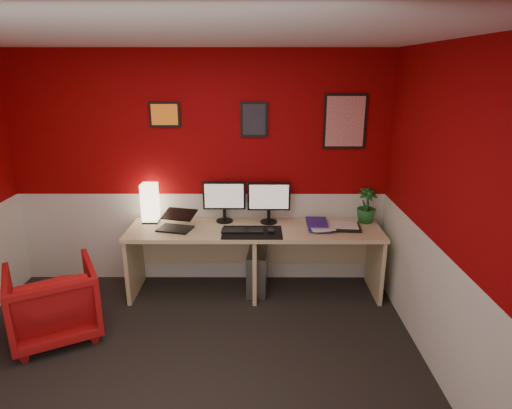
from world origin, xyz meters
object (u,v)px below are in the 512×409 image
at_px(monitor_right, 269,196).
at_px(monitor_left, 224,196).
at_px(zen_tray, 343,227).
at_px(potted_plant, 367,206).
at_px(pc_tower, 257,271).
at_px(laptop, 175,219).
at_px(armchair, 53,301).
at_px(shoji_lamp, 150,204).
at_px(desk, 255,261).

bearing_deg(monitor_right, monitor_left, 176.14).
bearing_deg(zen_tray, monitor_right, 166.84).
bearing_deg(monitor_left, zen_tray, -9.64).
xyz_separation_m(potted_plant, pc_tower, (-1.16, -0.14, -0.69)).
height_order(laptop, potted_plant, potted_plant).
bearing_deg(zen_tray, armchair, -163.71).
bearing_deg(shoji_lamp, monitor_left, 0.75).
bearing_deg(laptop, monitor_right, 27.91).
bearing_deg(pc_tower, potted_plant, 11.67).
bearing_deg(zen_tray, laptop, -178.69).
distance_m(monitor_right, pc_tower, 0.81).
height_order(desk, shoji_lamp, shoji_lamp).
distance_m(desk, shoji_lamp, 1.26).
bearing_deg(zen_tray, potted_plant, 34.90).
xyz_separation_m(monitor_right, potted_plant, (1.04, 0.02, -0.11)).
bearing_deg(pc_tower, zen_tray, 1.24).
relative_size(desk, monitor_left, 4.48).
relative_size(shoji_lamp, laptop, 1.21).
bearing_deg(monitor_left, armchair, -145.69).
bearing_deg(monitor_left, laptop, -152.99).
distance_m(desk, armchair, 1.94).
distance_m(desk, zen_tray, 0.98).
distance_m(monitor_left, monitor_right, 0.47).
xyz_separation_m(pc_tower, armchair, (-1.81, -0.84, 0.11)).
distance_m(laptop, monitor_left, 0.58).
height_order(laptop, pc_tower, laptop).
relative_size(zen_tray, armchair, 0.48).
distance_m(monitor_right, potted_plant, 1.04).
distance_m(desk, monitor_right, 0.70).
height_order(monitor_right, potted_plant, monitor_right).
height_order(monitor_left, monitor_right, same).
bearing_deg(potted_plant, monitor_right, -178.98).
distance_m(shoji_lamp, monitor_right, 1.26).
xyz_separation_m(monitor_left, pc_tower, (0.35, -0.16, -0.80)).
xyz_separation_m(monitor_right, zen_tray, (0.76, -0.18, -0.28)).
bearing_deg(armchair, zen_tray, 168.02).
bearing_deg(shoji_lamp, armchair, -124.28).
relative_size(potted_plant, armchair, 0.50).
distance_m(monitor_right, zen_tray, 0.82).
relative_size(laptop, potted_plant, 0.89).
xyz_separation_m(zen_tray, potted_plant, (0.28, 0.20, 0.17)).
distance_m(monitor_right, armchair, 2.26).
bearing_deg(desk, potted_plant, 9.43).
xyz_separation_m(shoji_lamp, pc_tower, (1.14, -0.15, -0.70)).
bearing_deg(armchair, laptop, -170.70).
xyz_separation_m(potted_plant, armchair, (-2.96, -0.98, -0.58)).
height_order(zen_tray, potted_plant, potted_plant).
relative_size(shoji_lamp, pc_tower, 0.89).
xyz_separation_m(desk, monitor_right, (0.15, 0.18, 0.66)).
bearing_deg(zen_tray, shoji_lamp, 174.38).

